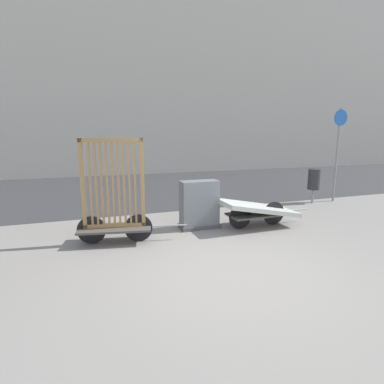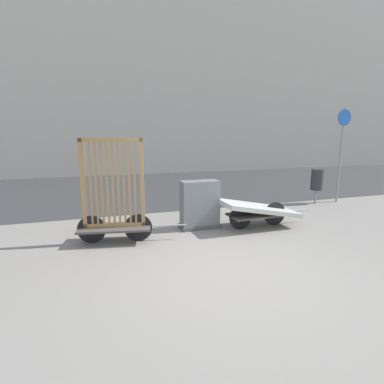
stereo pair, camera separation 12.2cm
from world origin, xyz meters
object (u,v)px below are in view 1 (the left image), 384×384
Objects in this scene: bike_cart_with_mattress at (258,209)px; utility_cabinet at (199,206)px; trash_bin at (314,180)px; sign_post at (338,144)px; bike_cart_with_bedframe at (114,206)px.

utility_cabinet is (-1.25, 0.34, 0.09)m from bike_cart_with_mattress.
trash_bin is at bearing 16.29° from utility_cabinet.
bike_cart_with_mattress is at bearing -15.26° from utility_cabinet.
sign_post is (3.58, 1.52, 1.33)m from bike_cart_with_mattress.
bike_cart_with_bedframe is 1.97× the size of utility_cabinet.
bike_cart_with_bedframe is 0.91× the size of bike_cart_with_mattress.
sign_post reaches higher than bike_cart_with_bedframe.
utility_cabinet reaches higher than trash_bin.
trash_bin is 1.28m from sign_post.
bike_cart_with_bedframe is at bearing -165.41° from trash_bin.
sign_post is at bearing 13.71° from utility_cabinet.
bike_cart_with_bedframe is at bearing 178.42° from bike_cart_with_mattress.
utility_cabinet is at bearing 163.14° from bike_cart_with_mattress.
bike_cart_with_bedframe reaches higher than bike_cart_with_mattress.
sign_post reaches higher than bike_cart_with_mattress.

